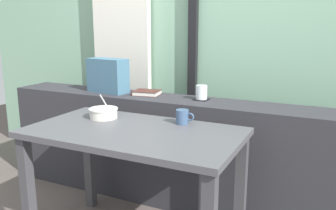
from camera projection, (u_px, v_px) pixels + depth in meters
outdoor_backdrop at (207, 12)px, 2.87m from camera, size 4.80×0.08×2.80m
curtain_left_panel at (121, 31)px, 3.14m from camera, size 0.56×0.06×2.50m
window_divider_post at (193, 25)px, 2.87m from camera, size 0.07×0.05×2.60m
dark_console_ledge at (178, 152)px, 2.60m from camera, size 2.80×0.33×0.79m
breakfast_table at (134, 149)px, 2.01m from camera, size 1.20×0.67×0.73m
coaster_square at (201, 99)px, 2.48m from camera, size 0.10×0.10×0.00m
juice_glass at (201, 93)px, 2.47m from camera, size 0.08×0.08×0.10m
closed_book at (147, 93)px, 2.66m from camera, size 0.21×0.18×0.03m
throw_pillow at (108, 75)px, 2.73m from camera, size 0.34×0.18×0.26m
soup_bowl at (103, 113)px, 2.23m from camera, size 0.18×0.18×0.15m
ceramic_mug at (183, 117)px, 2.09m from camera, size 0.11×0.08×0.08m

